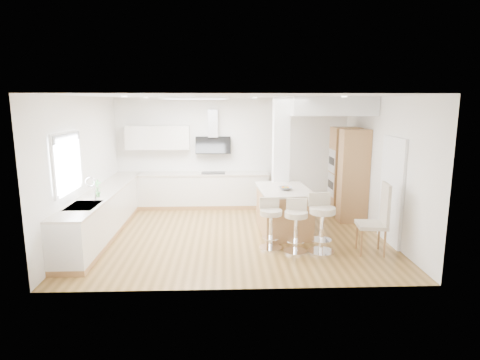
{
  "coord_description": "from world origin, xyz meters",
  "views": [
    {
      "loc": [
        -0.2,
        -7.93,
        2.68
      ],
      "look_at": [
        0.12,
        0.4,
        1.06
      ],
      "focal_mm": 30.0,
      "sensor_mm": 36.0,
      "label": 1
    }
  ],
  "objects_px": {
    "bar_stool_b": "(296,223)",
    "dining_chair": "(378,216)",
    "bar_stool_a": "(271,221)",
    "bar_stool_c": "(322,220)",
    "peninsula": "(283,210)"
  },
  "relations": [
    {
      "from": "peninsula",
      "to": "bar_stool_a",
      "type": "height_order",
      "value": "peninsula"
    },
    {
      "from": "bar_stool_b",
      "to": "dining_chair",
      "type": "distance_m",
      "value": 1.46
    },
    {
      "from": "bar_stool_c",
      "to": "bar_stool_b",
      "type": "bearing_deg",
      "value": 166.75
    },
    {
      "from": "bar_stool_b",
      "to": "bar_stool_c",
      "type": "xyz_separation_m",
      "value": [
        0.45,
        -0.04,
        0.06
      ]
    },
    {
      "from": "bar_stool_b",
      "to": "dining_chair",
      "type": "relative_size",
      "value": 0.75
    },
    {
      "from": "peninsula",
      "to": "bar_stool_b",
      "type": "height_order",
      "value": "peninsula"
    },
    {
      "from": "bar_stool_c",
      "to": "peninsula",
      "type": "bearing_deg",
      "value": 104.83
    },
    {
      "from": "bar_stool_a",
      "to": "dining_chair",
      "type": "distance_m",
      "value": 1.92
    },
    {
      "from": "peninsula",
      "to": "bar_stool_a",
      "type": "bearing_deg",
      "value": -114.72
    },
    {
      "from": "bar_stool_c",
      "to": "dining_chair",
      "type": "xyz_separation_m",
      "value": [
        1.0,
        -0.08,
        0.08
      ]
    },
    {
      "from": "peninsula",
      "to": "bar_stool_b",
      "type": "distance_m",
      "value": 1.15
    },
    {
      "from": "bar_stool_a",
      "to": "dining_chair",
      "type": "bearing_deg",
      "value": -15.57
    },
    {
      "from": "bar_stool_a",
      "to": "bar_stool_b",
      "type": "relative_size",
      "value": 0.98
    },
    {
      "from": "bar_stool_c",
      "to": "dining_chair",
      "type": "distance_m",
      "value": 1.0
    },
    {
      "from": "bar_stool_a",
      "to": "bar_stool_c",
      "type": "height_order",
      "value": "bar_stool_c"
    }
  ]
}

